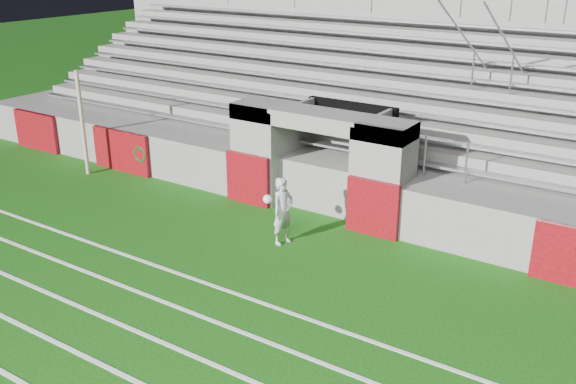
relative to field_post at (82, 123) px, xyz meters
The scene contains 5 objects.
ground 7.68m from the field_post, 17.00° to the right, with size 90.00×90.00×0.00m, color #124B0C.
field_post is the anchor object (origin of this frame).
stadium_structure 9.22m from the field_post, 38.73° to the left, with size 26.00×8.48×5.42m.
goalkeeper_with_ball 7.57m from the field_post, ahead, with size 0.68×0.63×1.56m.
hose_coil 1.88m from the field_post, 25.42° to the left, with size 0.51×0.14×0.56m.
Camera 1 is at (7.69, -9.60, 6.36)m, focal length 40.00 mm.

